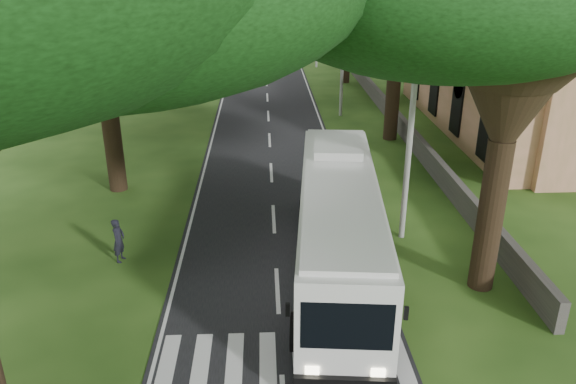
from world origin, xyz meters
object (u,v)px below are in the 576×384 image
object	(u,v)px
pole_near	(409,145)
pole_mid	(342,60)
distant_car_a	(237,70)
pedestrian	(119,240)
pole_far	(317,27)
coach_bus	(338,225)
distant_car_c	(286,38)
church	(537,59)

from	to	relation	value
pole_near	pole_mid	world-z (taller)	same
pole_near	distant_car_a	distance (m)	35.78
pedestrian	pole_far	bearing A→B (deg)	-2.67
pole_far	distant_car_a	bearing A→B (deg)	-147.36
coach_bus	pole_mid	bearing A→B (deg)	87.65
pole_near	distant_car_c	world-z (taller)	pole_near
distant_car_c	pedestrian	size ratio (longest dim) A/B	2.50
pole_far	coach_bus	world-z (taller)	pole_far
pole_mid	pedestrian	bearing A→B (deg)	-118.52
pole_mid	pedestrian	xyz separation A→B (m)	(-11.69, -21.52, -3.27)
distant_car_a	distant_car_c	world-z (taller)	distant_car_a
distant_car_a	pole_mid	bearing A→B (deg)	107.82
pole_near	pedestrian	size ratio (longest dim) A/B	4.42
pole_mid	pole_far	bearing A→B (deg)	90.00
coach_bus	distant_car_a	xyz separation A→B (m)	(-5.23, 37.56, -1.34)
distant_car_a	distant_car_c	xyz separation A→B (m)	(5.93, 23.94, -0.08)
pole_near	distant_car_c	distance (m)	58.70
pedestrian	distant_car_a	bearing A→B (deg)	7.89
church	pole_near	world-z (taller)	church
pole_mid	distant_car_a	bearing A→B (deg)	119.99
distant_car_c	pole_far	bearing A→B (deg)	116.53
pedestrian	church	bearing A→B (deg)	-41.60
distant_car_a	pole_far	bearing A→B (deg)	-159.52
pole_near	coach_bus	world-z (taller)	pole_near
pole_far	pedestrian	distance (m)	43.26
church	distant_car_a	world-z (taller)	church
pole_near	distant_car_a	world-z (taller)	pole_near
pedestrian	coach_bus	bearing A→B (deg)	-86.60
pole_near	coach_bus	size ratio (longest dim) A/B	0.60
distant_car_a	distant_car_c	bearing A→B (deg)	-116.07
pole_mid	distant_car_a	size ratio (longest dim) A/B	1.86
coach_bus	pedestrian	world-z (taller)	coach_bus
pole_near	coach_bus	xyz separation A→B (m)	(-3.20, -2.96, -2.08)
pole_mid	distant_car_a	world-z (taller)	pole_mid
pole_near	distant_car_a	xyz separation A→B (m)	(-8.43, 34.60, -3.42)
distant_car_a	pedestrian	world-z (taller)	pedestrian
pole_mid	coach_bus	size ratio (longest dim) A/B	0.60
pole_near	pedestrian	world-z (taller)	pole_near
church	pedestrian	world-z (taller)	church
pole_mid	coach_bus	world-z (taller)	pole_mid
distant_car_a	church	bearing A→B (deg)	125.33
pole_far	distant_car_c	distance (m)	19.03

